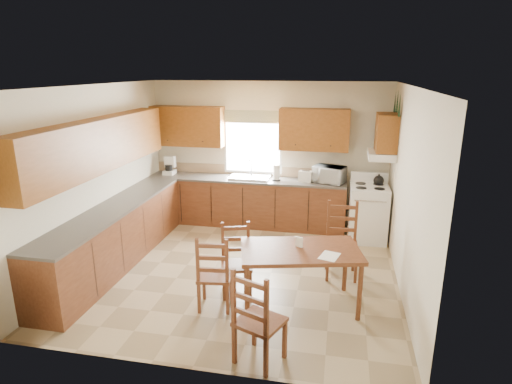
% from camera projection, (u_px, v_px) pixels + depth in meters
% --- Properties ---
extents(floor, '(4.50, 4.50, 0.00)m').
position_uv_depth(floor, '(242.00, 270.00, 6.44)').
color(floor, '#9A8661').
rests_on(floor, ground).
extents(ceiling, '(4.50, 4.50, 0.00)m').
position_uv_depth(ceiling, '(240.00, 86.00, 5.68)').
color(ceiling, brown).
rests_on(ceiling, floor).
extents(wall_left, '(4.50, 4.50, 0.00)m').
position_uv_depth(wall_left, '(97.00, 176.00, 6.48)').
color(wall_left, beige).
rests_on(wall_left, floor).
extents(wall_right, '(4.50, 4.50, 0.00)m').
position_uv_depth(wall_right, '(407.00, 193.00, 5.63)').
color(wall_right, beige).
rests_on(wall_right, floor).
extents(wall_back, '(4.50, 4.50, 0.00)m').
position_uv_depth(wall_back, '(268.00, 154.00, 8.18)').
color(wall_back, beige).
rests_on(wall_back, floor).
extents(wall_front, '(4.50, 4.50, 0.00)m').
position_uv_depth(wall_front, '(185.00, 246.00, 3.94)').
color(wall_front, beige).
rests_on(wall_front, floor).
extents(lower_cab_back, '(3.75, 0.60, 0.88)m').
position_uv_depth(lower_cab_back, '(246.00, 202.00, 8.22)').
color(lower_cab_back, brown).
rests_on(lower_cab_back, floor).
extents(lower_cab_left, '(0.60, 3.60, 0.88)m').
position_uv_depth(lower_cab_left, '(116.00, 237.00, 6.54)').
color(lower_cab_left, brown).
rests_on(lower_cab_left, floor).
extents(counter_back, '(3.75, 0.63, 0.04)m').
position_uv_depth(counter_back, '(246.00, 179.00, 8.09)').
color(counter_back, '#48433E').
rests_on(counter_back, lower_cab_back).
extents(counter_left, '(0.63, 3.60, 0.04)m').
position_uv_depth(counter_left, '(113.00, 208.00, 6.41)').
color(counter_left, '#48433E').
rests_on(counter_left, lower_cab_left).
extents(backsplash, '(3.75, 0.01, 0.18)m').
position_uv_depth(backsplash, '(249.00, 170.00, 8.33)').
color(backsplash, '#9A7E5D').
rests_on(backsplash, counter_back).
extents(upper_cab_back_left, '(1.41, 0.33, 0.75)m').
position_uv_depth(upper_cab_back_left, '(188.00, 126.00, 8.17)').
color(upper_cab_back_left, brown).
rests_on(upper_cab_back_left, wall_back).
extents(upper_cab_back_right, '(1.25, 0.33, 0.75)m').
position_uv_depth(upper_cab_back_right, '(314.00, 130.00, 7.71)').
color(upper_cab_back_right, brown).
rests_on(upper_cab_back_right, wall_back).
extents(upper_cab_left, '(0.33, 3.60, 0.75)m').
position_uv_depth(upper_cab_left, '(98.00, 145.00, 6.17)').
color(upper_cab_left, brown).
rests_on(upper_cab_left, wall_left).
extents(upper_cab_stove, '(0.33, 0.62, 0.62)m').
position_uv_depth(upper_cab_stove, '(386.00, 133.00, 7.06)').
color(upper_cab_stove, brown).
rests_on(upper_cab_stove, wall_right).
extents(range_hood, '(0.44, 0.62, 0.12)m').
position_uv_depth(range_hood, '(381.00, 155.00, 7.18)').
color(range_hood, silver).
rests_on(range_hood, wall_right).
extents(window_frame, '(1.13, 0.02, 1.18)m').
position_uv_depth(window_frame, '(253.00, 143.00, 8.15)').
color(window_frame, silver).
rests_on(window_frame, wall_back).
extents(window_pane, '(1.05, 0.01, 1.10)m').
position_uv_depth(window_pane, '(253.00, 143.00, 8.14)').
color(window_pane, white).
rests_on(window_pane, wall_back).
extents(window_valance, '(1.19, 0.01, 0.24)m').
position_uv_depth(window_valance, '(252.00, 117.00, 7.98)').
color(window_valance, '#465B32').
rests_on(window_valance, wall_back).
extents(sink_basin, '(0.75, 0.45, 0.04)m').
position_uv_depth(sink_basin, '(250.00, 177.00, 8.06)').
color(sink_basin, silver).
rests_on(sink_basin, counter_back).
extents(pine_decal_a, '(0.22, 0.22, 0.36)m').
position_uv_depth(pine_decal_a, '(400.00, 105.00, 6.60)').
color(pine_decal_a, black).
rests_on(pine_decal_a, wall_right).
extents(pine_decal_b, '(0.22, 0.22, 0.36)m').
position_uv_depth(pine_decal_b, '(398.00, 101.00, 6.89)').
color(pine_decal_b, black).
rests_on(pine_decal_b, wall_right).
extents(pine_decal_c, '(0.22, 0.22, 0.36)m').
position_uv_depth(pine_decal_c, '(395.00, 102.00, 7.20)').
color(pine_decal_c, black).
rests_on(pine_decal_c, wall_right).
extents(stove, '(0.66, 0.68, 0.96)m').
position_uv_depth(stove, '(368.00, 214.00, 7.46)').
color(stove, silver).
rests_on(stove, floor).
extents(coffeemaker, '(0.21, 0.25, 0.35)m').
position_uv_depth(coffeemaker, '(169.00, 166.00, 8.34)').
color(coffeemaker, silver).
rests_on(coffeemaker, counter_back).
extents(paper_towel, '(0.14, 0.14, 0.29)m').
position_uv_depth(paper_towel, '(276.00, 173.00, 7.91)').
color(paper_towel, white).
rests_on(paper_towel, counter_back).
extents(toaster, '(0.26, 0.20, 0.20)m').
position_uv_depth(toaster, '(306.00, 176.00, 7.82)').
color(toaster, silver).
rests_on(toaster, counter_back).
extents(microwave, '(0.59, 0.51, 0.30)m').
position_uv_depth(microwave, '(329.00, 174.00, 7.75)').
color(microwave, silver).
rests_on(microwave, counter_back).
extents(dining_table, '(1.61, 1.15, 0.78)m').
position_uv_depth(dining_table, '(300.00, 278.00, 5.38)').
color(dining_table, brown).
rests_on(dining_table, floor).
extents(chair_near_left, '(0.46, 0.44, 0.98)m').
position_uv_depth(chair_near_left, '(215.00, 271.00, 5.33)').
color(chair_near_left, brown).
rests_on(chair_near_left, floor).
extents(chair_near_right, '(0.57, 0.56, 1.05)m').
position_uv_depth(chair_near_right, '(260.00, 315.00, 4.31)').
color(chair_near_right, brown).
rests_on(chair_near_right, floor).
extents(chair_far_left, '(0.49, 0.48, 0.95)m').
position_uv_depth(chair_far_left, '(236.00, 261.00, 5.64)').
color(chair_far_left, brown).
rests_on(chair_far_left, floor).
extents(chair_far_right, '(0.48, 0.46, 1.08)m').
position_uv_depth(chair_far_right, '(342.00, 241.00, 6.11)').
color(chair_far_right, brown).
rests_on(chair_far_right, floor).
extents(table_paper, '(0.27, 0.32, 0.00)m').
position_uv_depth(table_paper, '(329.00, 256.00, 5.07)').
color(table_paper, white).
rests_on(table_paper, dining_table).
extents(table_card, '(0.10, 0.06, 0.13)m').
position_uv_depth(table_card, '(299.00, 242.00, 5.31)').
color(table_card, white).
rests_on(table_card, dining_table).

